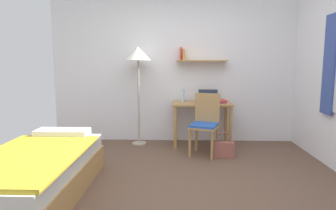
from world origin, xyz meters
name	(u,v)px	position (x,y,z in m)	size (l,w,h in m)	color
ground_plane	(179,186)	(0.00, 0.00, 0.00)	(5.28, 5.28, 0.00)	brown
wall_back	(179,67)	(0.00, 2.02, 1.30)	(4.40, 0.27, 2.60)	white
bed	(36,174)	(-1.48, -0.29, 0.24)	(0.95, 1.92, 0.54)	#B2844C
desk	(202,111)	(0.39, 1.70, 0.58)	(0.98, 0.53, 0.72)	#B2844C
desk_chair	(205,122)	(0.40, 1.22, 0.49)	(0.52, 0.53, 0.92)	#B2844C
standing_lamp	(138,58)	(-0.67, 1.73, 1.46)	(0.43, 0.43, 1.64)	#B2A893
laptop	(208,99)	(0.50, 1.77, 0.78)	(0.33, 0.23, 0.21)	black
water_bottle	(183,95)	(0.07, 1.78, 0.83)	(0.06, 0.06, 0.22)	silver
book_stack	(221,101)	(0.71, 1.71, 0.75)	(0.16, 0.24, 0.05)	purple
handbag	(224,149)	(0.66, 1.05, 0.13)	(0.30, 0.11, 0.38)	#99564C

